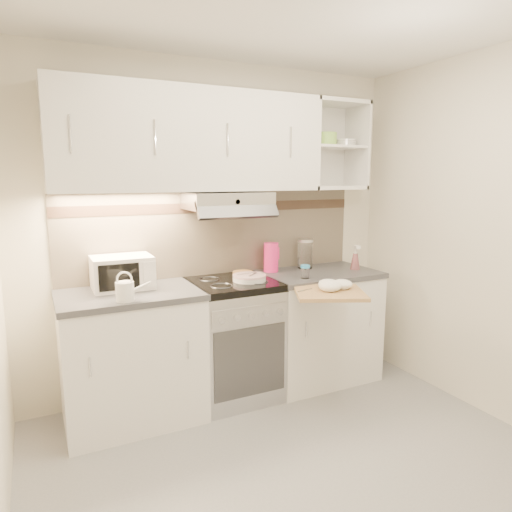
{
  "coord_description": "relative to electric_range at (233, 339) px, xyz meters",
  "views": [
    {
      "loc": [
        -1.29,
        -1.9,
        1.65
      ],
      "look_at": [
        0.12,
        0.95,
        1.1
      ],
      "focal_mm": 32.0,
      "sensor_mm": 36.0,
      "label": 1
    }
  ],
  "objects": [
    {
      "name": "ground",
      "position": [
        0.0,
        -1.1,
        -0.45
      ],
      "size": [
        3.0,
        3.0,
        0.0
      ],
      "primitive_type": "plane",
      "color": "gray",
      "rests_on": "ground"
    },
    {
      "name": "room_shell",
      "position": [
        0.0,
        -0.73,
        1.18
      ],
      "size": [
        3.04,
        2.84,
        2.52
      ],
      "color": "beige",
      "rests_on": "ground"
    },
    {
      "name": "base_cabinet_left",
      "position": [
        -0.75,
        0.0,
        -0.02
      ],
      "size": [
        0.9,
        0.6,
        0.86
      ],
      "primitive_type": "cube",
      "color": "white",
      "rests_on": "ground"
    },
    {
      "name": "worktop_left",
      "position": [
        -0.75,
        0.0,
        0.43
      ],
      "size": [
        0.92,
        0.62,
        0.04
      ],
      "primitive_type": "cube",
      "color": "#47474C",
      "rests_on": "base_cabinet_left"
    },
    {
      "name": "base_cabinet_right",
      "position": [
        0.75,
        0.0,
        -0.02
      ],
      "size": [
        0.9,
        0.6,
        0.86
      ],
      "primitive_type": "cube",
      "color": "white",
      "rests_on": "ground"
    },
    {
      "name": "worktop_right",
      "position": [
        0.75,
        0.0,
        0.43
      ],
      "size": [
        0.92,
        0.62,
        0.04
      ],
      "primitive_type": "cube",
      "color": "#47474C",
      "rests_on": "base_cabinet_right"
    },
    {
      "name": "electric_range",
      "position": [
        0.0,
        0.0,
        0.0
      ],
      "size": [
        0.6,
        0.6,
        0.9
      ],
      "color": "#B7B7BC",
      "rests_on": "ground"
    },
    {
      "name": "microwave",
      "position": [
        -0.77,
        0.12,
        0.56
      ],
      "size": [
        0.4,
        0.3,
        0.22
      ],
      "rotation": [
        0.0,
        0.0,
        -0.01
      ],
      "color": "white",
      "rests_on": "worktop_left"
    },
    {
      "name": "watering_can",
      "position": [
        -0.81,
        -0.22,
        0.52
      ],
      "size": [
        0.22,
        0.11,
        0.19
      ],
      "rotation": [
        0.0,
        0.0,
        -0.21
      ],
      "color": "white",
      "rests_on": "worktop_left"
    },
    {
      "name": "plate_stack",
      "position": [
        0.11,
        -0.06,
        0.47
      ],
      "size": [
        0.24,
        0.24,
        0.05
      ],
      "rotation": [
        0.0,
        0.0,
        0.27
      ],
      "color": "silver",
      "rests_on": "electric_range"
    },
    {
      "name": "bread_loaf",
      "position": [
        0.13,
        0.1,
        0.47
      ],
      "size": [
        0.16,
        0.16,
        0.04
      ],
      "primitive_type": "cylinder",
      "color": "#A38845",
      "rests_on": "electric_range"
    },
    {
      "name": "pink_pitcher",
      "position": [
        0.41,
        0.16,
        0.57
      ],
      "size": [
        0.13,
        0.12,
        0.23
      ],
      "rotation": [
        0.0,
        0.0,
        -0.08
      ],
      "color": "#F7237A",
      "rests_on": "worktop_right"
    },
    {
      "name": "glass_jar",
      "position": [
        0.72,
        0.16,
        0.57
      ],
      "size": [
        0.13,
        0.13,
        0.24
      ],
      "rotation": [
        0.0,
        0.0,
        -0.26
      ],
      "color": "white",
      "rests_on": "worktop_right"
    },
    {
      "name": "spice_jar",
      "position": [
        0.52,
        -0.17,
        0.5
      ],
      "size": [
        0.07,
        0.07,
        0.1
      ],
      "rotation": [
        0.0,
        0.0,
        0.4
      ],
      "color": "silver",
      "rests_on": "worktop_right"
    },
    {
      "name": "spray_bottle",
      "position": [
        1.07,
        -0.06,
        0.53
      ],
      "size": [
        0.08,
        0.08,
        0.21
      ],
      "rotation": [
        0.0,
        0.0,
        -0.32
      ],
      "color": "pink",
      "rests_on": "worktop_right"
    },
    {
      "name": "cutting_board",
      "position": [
        0.49,
        -0.52,
        0.42
      ],
      "size": [
        0.59,
        0.56,
        0.03
      ],
      "primitive_type": "cube",
      "rotation": [
        0.0,
        0.0,
        -0.43
      ],
      "color": "tan",
      "rests_on": "base_cabinet_right"
    },
    {
      "name": "dish_towel",
      "position": [
        0.53,
        -0.5,
        0.47
      ],
      "size": [
        0.34,
        0.31,
        0.08
      ],
      "primitive_type": null,
      "rotation": [
        0.0,
        0.0,
        -0.28
      ],
      "color": "silver",
      "rests_on": "cutting_board"
    }
  ]
}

